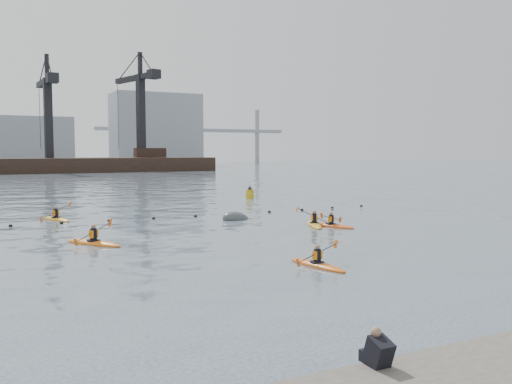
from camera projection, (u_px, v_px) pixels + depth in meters
ground at (396, 291)px, 18.23m from camera, size 400.00×400.00×0.00m
float_line at (174, 217)px, 38.11m from camera, size 33.24×0.73×0.24m
barge_pier at (49, 164)px, 116.12m from camera, size 72.00×19.30×29.50m
skyline at (42, 134)px, 152.59m from camera, size 141.00×28.00×22.00m
kayaker_0 at (317, 264)px, 22.03m from camera, size 2.17×3.26×1.11m
kayaker_2 at (94, 242)px, 27.23m from camera, size 2.61×3.41×1.28m
kayaker_3 at (314, 224)px, 33.95m from camera, size 2.28×3.45×1.38m
kayaker_4 at (331, 225)px, 33.52m from camera, size 2.10×3.28×1.09m
kayaker_5 at (56, 219)px, 36.72m from camera, size 2.23×3.40×1.30m
mooring_buoy at (236, 219)px, 37.07m from camera, size 2.63×1.91×1.52m
nav_buoy at (250, 194)px, 53.42m from camera, size 0.80×0.80×1.45m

